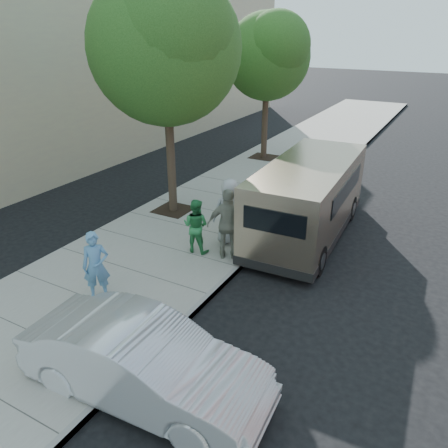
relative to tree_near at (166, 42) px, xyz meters
The scene contains 12 objects.
ground 6.45m from the tree_near, 46.82° to the right, with size 120.00×120.00×0.00m, color black.
sidewalk 6.11m from the tree_near, 62.43° to the right, with size 5.00×60.00×0.15m, color gray.
curb_face 7.02m from the tree_near, 33.03° to the right, with size 0.12×60.00×0.16m, color gray.
tree_near is the anchor object (origin of this frame).
tree_far 7.63m from the tree_near, 90.00° to the left, with size 3.92×3.80×6.49m.
parking_meter 5.84m from the tree_near, 27.90° to the right, with size 0.33×0.16×1.53m.
van 6.29m from the tree_near, ahead, with size 2.39×6.46×2.36m.
sedan 9.49m from the tree_near, 58.67° to the right, with size 1.56×4.48×1.48m, color silver.
person_officer 7.10m from the tree_near, 73.97° to the right, with size 0.61×0.40×1.67m, color #5990BD.
person_green_shirt 5.58m from the tree_near, 43.82° to the right, with size 0.76×0.59×1.56m, color #2B8645.
person_gray_shirt 5.39m from the tree_near, 23.62° to the right, with size 0.95×0.62×1.95m, color #9F9EA1.
person_striped_polo 5.84m from the tree_near, 32.49° to the right, with size 1.16×0.48×1.98m, color gray.
Camera 1 is at (6.00, -9.00, 6.01)m, focal length 35.00 mm.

